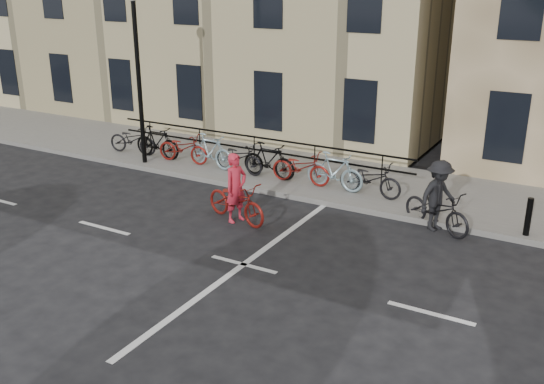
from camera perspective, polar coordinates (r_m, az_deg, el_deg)
The scene contains 7 objects.
ground at distance 12.94m, azimuth -2.68°, elevation -6.84°, with size 120.00×120.00×0.00m, color black.
sidewalk at distance 19.63m, azimuth -3.26°, elevation 2.76°, with size 46.00×4.00×0.15m, color slate.
lamp_post at distance 19.18m, azimuth -12.58°, elevation 12.37°, with size 0.36×0.36×5.28m.
bollard_east at distance 14.98m, azimuth 22.98°, elevation -2.16°, with size 0.14×0.14×0.90m, color black.
parked_bikes at distance 18.33m, azimuth -3.08°, elevation 3.39°, with size 10.40×1.23×1.05m.
cyclist_pink at distance 14.97m, azimuth -3.39°, elevation -0.56°, with size 2.06×1.16×1.74m.
cyclist_dark at distance 14.93m, azimuth 15.32°, elevation -1.00°, with size 2.04×1.47×1.73m.
Camera 1 is at (6.23, -9.76, 5.76)m, focal length 40.00 mm.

